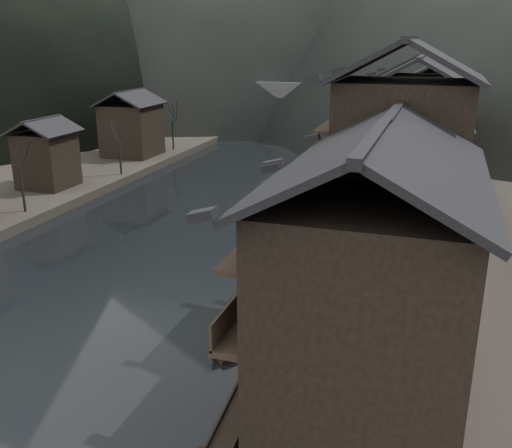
% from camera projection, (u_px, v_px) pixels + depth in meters
% --- Properties ---
extents(water, '(300.00, 300.00, 0.00)m').
position_uv_depth(water, '(85.00, 324.00, 34.32)').
color(water, black).
rests_on(water, ground).
extents(left_bank, '(40.00, 200.00, 1.20)m').
position_uv_depth(left_bank, '(36.00, 154.00, 80.52)').
color(left_bank, '#2D2823').
rests_on(left_bank, ground).
extents(stilt_houses, '(9.00, 67.60, 16.65)m').
position_uv_depth(stilt_houses, '(413.00, 140.00, 43.20)').
color(stilt_houses, black).
rests_on(stilt_houses, ground).
extents(left_houses, '(8.10, 53.20, 8.73)m').
position_uv_depth(left_houses, '(20.00, 150.00, 56.72)').
color(left_houses, black).
rests_on(left_houses, left_bank).
extents(moored_sampans, '(3.05, 48.31, 0.47)m').
position_uv_depth(moored_sampans, '(331.00, 256.00, 44.22)').
color(moored_sampans, black).
rests_on(moored_sampans, water).
extents(midriver_boats, '(3.99, 37.30, 0.45)m').
position_uv_depth(midriver_boats, '(339.00, 169.00, 73.13)').
color(midriver_boats, black).
rests_on(midriver_boats, water).
extents(stone_bridge, '(40.00, 6.00, 9.00)m').
position_uv_depth(stone_bridge, '(326.00, 105.00, 97.70)').
color(stone_bridge, '#4C4C4F').
rests_on(stone_bridge, ground).
extents(hero_sampan, '(3.34, 4.12, 0.43)m').
position_uv_depth(hero_sampan, '(250.00, 347.00, 31.36)').
color(hero_sampan, black).
rests_on(hero_sampan, water).
extents(cargo_heap, '(1.00, 1.31, 0.60)m').
position_uv_depth(cargo_heap, '(249.00, 337.00, 31.38)').
color(cargo_heap, black).
rests_on(cargo_heap, hero_sampan).
extents(boatman, '(0.64, 0.42, 1.76)m').
position_uv_depth(boatman, '(260.00, 343.00, 29.57)').
color(boatman, '#59595B').
rests_on(boatman, hero_sampan).
extents(bamboo_pole, '(1.32, 2.18, 3.64)m').
position_uv_depth(bamboo_pole, '(263.00, 297.00, 28.67)').
color(bamboo_pole, '#8C7A51').
rests_on(bamboo_pole, boatman).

